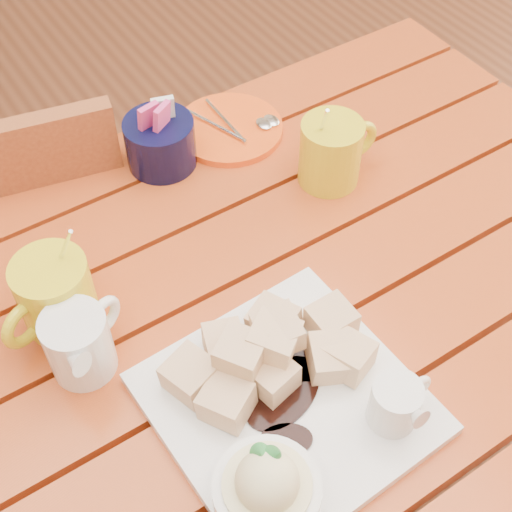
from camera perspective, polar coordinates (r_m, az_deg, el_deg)
table at (r=0.96m, az=-0.44°, el=-8.67°), size 1.20×0.79×0.75m
dessert_plate at (r=0.77m, az=2.27°, el=-12.18°), size 0.28×0.28×0.11m
coffee_mug_left at (r=0.86m, az=-15.86°, el=-3.03°), size 0.12×0.09×0.15m
coffee_mug_right at (r=1.00m, az=6.11°, el=8.35°), size 0.12×0.09×0.14m
cream_pitcher at (r=0.82m, az=-13.84°, el=-6.75°), size 0.11×0.09×0.09m
sugar_caddy at (r=1.03m, az=-7.67°, el=9.05°), size 0.10×0.10×0.11m
orange_saucer at (r=1.10m, az=-2.09°, el=10.17°), size 0.16×0.16×0.02m
chair_far at (r=1.34m, az=-18.50°, el=-0.56°), size 0.48×0.48×0.86m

